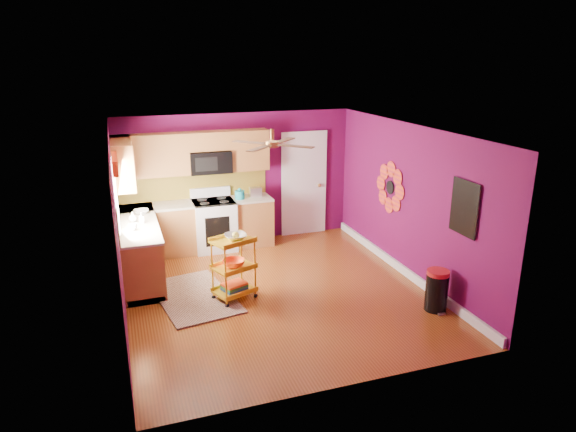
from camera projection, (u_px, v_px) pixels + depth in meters
name	position (u px, v px, depth m)	size (l,w,h in m)	color
ground	(277.00, 292.00, 7.97)	(5.00, 5.00, 0.00)	#693210
room_envelope	(278.00, 190.00, 7.49)	(4.54, 5.04, 2.52)	#5D0A43
lower_cabinets	(174.00, 238.00, 9.07)	(2.81, 2.31, 0.94)	brown
electric_range	(214.00, 224.00, 9.62)	(0.76, 0.66, 1.13)	white
upper_cabinetry	(172.00, 157.00, 9.01)	(2.80, 2.30, 1.26)	brown
left_window	(115.00, 179.00, 7.72)	(0.08, 1.35, 1.08)	white
panel_door	(304.00, 185.00, 10.31)	(0.95, 0.11, 2.15)	white
right_wall_art	(421.00, 196.00, 7.92)	(0.04, 2.74, 1.04)	black
ceiling_fan	(272.00, 143.00, 7.46)	(1.01, 1.01, 0.26)	#BF8C3F
shag_rug	(194.00, 296.00, 7.80)	(1.03, 1.69, 0.02)	black
rolling_cart	(234.00, 265.00, 7.61)	(0.70, 0.61, 1.06)	yellow
trash_can	(437.00, 290.00, 7.34)	(0.32, 0.35, 0.61)	black
teal_kettle	(240.00, 195.00, 9.59)	(0.18, 0.18, 0.21)	teal
toaster	(255.00, 192.00, 9.74)	(0.22, 0.15, 0.18)	beige
soap_bottle_a	(141.00, 218.00, 8.20)	(0.08, 0.08, 0.18)	#EA3F72
soap_bottle_b	(133.00, 217.00, 8.27)	(0.13, 0.13, 0.17)	white
counter_dish	(141.00, 212.00, 8.73)	(0.25, 0.25, 0.06)	white
counter_cup	(133.00, 227.00, 7.88)	(0.13, 0.13, 0.10)	white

